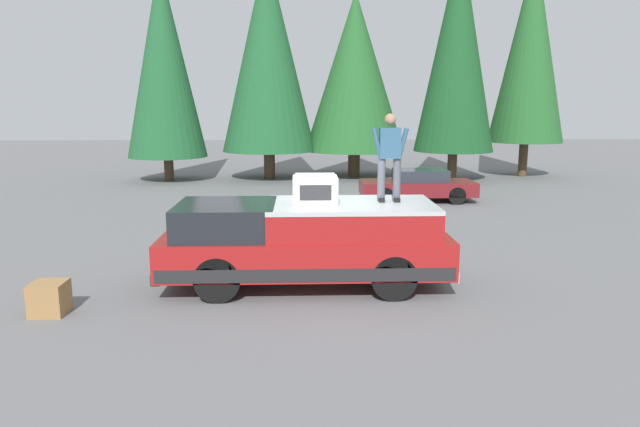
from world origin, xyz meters
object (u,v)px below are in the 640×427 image
at_px(compressor_unit, 315,189).
at_px(wooden_crate, 49,298).
at_px(person_on_truck_bed, 390,155).
at_px(pickup_truck, 306,243).
at_px(parked_car_maroon, 418,185).

height_order(compressor_unit, wooden_crate, compressor_unit).
relative_size(person_on_truck_bed, wooden_crate, 3.02).
bearing_deg(pickup_truck, person_on_truck_bed, -84.33).
xyz_separation_m(compressor_unit, parked_car_maroon, (9.88, -3.99, -1.35)).
bearing_deg(pickup_truck, wooden_crate, 107.83).
relative_size(pickup_truck, person_on_truck_bed, 3.28).
distance_m(parked_car_maroon, wooden_crate, 14.11).
distance_m(person_on_truck_bed, wooden_crate, 6.60).
xyz_separation_m(pickup_truck, compressor_unit, (-0.06, -0.18, 1.05)).
relative_size(parked_car_maroon, wooden_crate, 7.32).
relative_size(person_on_truck_bed, parked_car_maroon, 0.41).
height_order(pickup_truck, wooden_crate, pickup_truck).
bearing_deg(parked_car_maroon, compressor_unit, 158.03).
distance_m(compressor_unit, person_on_truck_bed, 1.58).
distance_m(compressor_unit, parked_car_maroon, 10.74).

